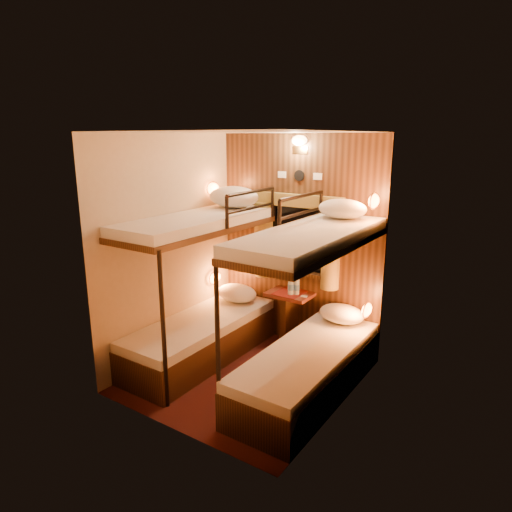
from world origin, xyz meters
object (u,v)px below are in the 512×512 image
Objects in this scene: bunk_right at (309,338)px; bunk_left at (201,310)px; bottle_left at (291,286)px; table at (289,312)px; bottle_right at (297,286)px.

bunk_left is at bearing 180.00° from bunk_right.
bottle_left is (0.69, 0.73, 0.19)m from bunk_left.
bunk_right reaches higher than table.
bunk_left is 1.09m from bottle_right.
bottle_right is at bearing -5.08° from table.
bunk_left and bunk_right have the same top height.
bunk_left is 1.02m from bottle_left.
table is at bearing 174.92° from bottle_right.
bunk_left is 1.02m from table.
bunk_right reaches higher than bottle_right.
bottle_left is at bearing 129.65° from bunk_right.
bottle_left is 0.07m from bottle_right.
bunk_right is 8.15× the size of bottle_left.
bottle_left reaches higher than table.
bunk_left reaches higher than table.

